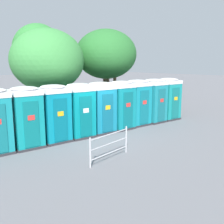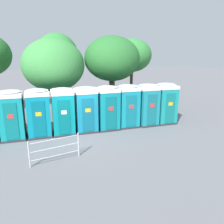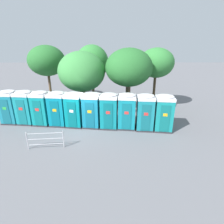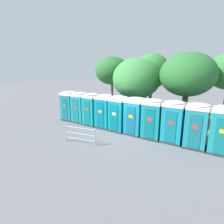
{
  "view_description": "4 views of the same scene",
  "coord_description": "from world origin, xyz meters",
  "px_view_note": "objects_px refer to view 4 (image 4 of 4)",
  "views": [
    {
      "loc": [
        -8.02,
        -9.26,
        3.52
      ],
      "look_at": [
        1.37,
        0.16,
        0.95
      ],
      "focal_mm": 42.0,
      "sensor_mm": 36.0,
      "label": 1
    },
    {
      "loc": [
        -3.09,
        -11.08,
        4.18
      ],
      "look_at": [
        2.19,
        0.07,
        0.98
      ],
      "focal_mm": 35.0,
      "sensor_mm": 36.0,
      "label": 2
    },
    {
      "loc": [
        2.05,
        -11.58,
        5.46
      ],
      "look_at": [
        2.13,
        0.07,
        1.17
      ],
      "focal_mm": 28.0,
      "sensor_mm": 36.0,
      "label": 3
    },
    {
      "loc": [
        4.45,
        -10.59,
        4.23
      ],
      "look_at": [
        -1.19,
        0.47,
        1.29
      ],
      "focal_mm": 28.0,
      "sensor_mm": 36.0,
      "label": 4
    }
  ],
  "objects_px": {
    "portapotty_5": "(135,116)",
    "portapotty_9": "(223,130)",
    "portapotty_7": "(174,121)",
    "portapotty_4": "(119,113)",
    "street_tree_4": "(136,79)",
    "street_tree_0": "(152,71)",
    "street_tree_3": "(112,71)",
    "portapotty_3": "(105,111)",
    "portapotty_6": "(153,119)",
    "portapotty_8": "(196,125)",
    "portapotty_1": "(80,107)",
    "event_barrier": "(80,134)",
    "portapotty_0": "(69,105)",
    "portapotty_2": "(92,109)",
    "street_tree_1": "(187,75)"
  },
  "relations": [
    {
      "from": "portapotty_4",
      "to": "street_tree_1",
      "type": "relative_size",
      "value": 0.46
    },
    {
      "from": "portapotty_8",
      "to": "portapotty_6",
      "type": "bearing_deg",
      "value": 173.07
    },
    {
      "from": "street_tree_3",
      "to": "portapotty_3",
      "type": "bearing_deg",
      "value": -67.69
    },
    {
      "from": "portapotty_7",
      "to": "street_tree_1",
      "type": "distance_m",
      "value": 3.9
    },
    {
      "from": "portapotty_1",
      "to": "portapotty_4",
      "type": "distance_m",
      "value": 3.79
    },
    {
      "from": "portapotty_1",
      "to": "portapotty_3",
      "type": "xyz_separation_m",
      "value": [
        2.51,
        -0.32,
        0.0
      ]
    },
    {
      "from": "portapotty_9",
      "to": "portapotty_4",
      "type": "bearing_deg",
      "value": 173.18
    },
    {
      "from": "portapotty_8",
      "to": "street_tree_3",
      "type": "distance_m",
      "value": 11.83
    },
    {
      "from": "portapotty_6",
      "to": "street_tree_0",
      "type": "height_order",
      "value": "street_tree_0"
    },
    {
      "from": "portapotty_4",
      "to": "portapotty_2",
      "type": "bearing_deg",
      "value": 172.57
    },
    {
      "from": "portapotty_0",
      "to": "portapotty_9",
      "type": "distance_m",
      "value": 11.38
    },
    {
      "from": "portapotty_3",
      "to": "portapotty_8",
      "type": "relative_size",
      "value": 1.0
    },
    {
      "from": "portapotty_5",
      "to": "portapotty_9",
      "type": "xyz_separation_m",
      "value": [
        5.02,
        -0.64,
        -0.0
      ]
    },
    {
      "from": "portapotty_7",
      "to": "portapotty_4",
      "type": "bearing_deg",
      "value": 174.49
    },
    {
      "from": "portapotty_0",
      "to": "portapotty_2",
      "type": "bearing_deg",
      "value": -7.1
    },
    {
      "from": "portapotty_5",
      "to": "portapotty_9",
      "type": "height_order",
      "value": "same"
    },
    {
      "from": "portapotty_5",
      "to": "portapotty_9",
      "type": "bearing_deg",
      "value": -7.22
    },
    {
      "from": "portapotty_3",
      "to": "street_tree_1",
      "type": "height_order",
      "value": "street_tree_1"
    },
    {
      "from": "portapotty_0",
      "to": "street_tree_3",
      "type": "distance_m",
      "value": 6.75
    },
    {
      "from": "street_tree_4",
      "to": "street_tree_0",
      "type": "bearing_deg",
      "value": 71.95
    },
    {
      "from": "portapotty_1",
      "to": "portapotty_8",
      "type": "xyz_separation_m",
      "value": [
        8.78,
        -1.11,
        0.0
      ]
    },
    {
      "from": "portapotty_7",
      "to": "street_tree_0",
      "type": "bearing_deg",
      "value": 117.86
    },
    {
      "from": "portapotty_1",
      "to": "portapotty_5",
      "type": "xyz_separation_m",
      "value": [
        5.02,
        -0.63,
        0.0
      ]
    },
    {
      "from": "portapotty_1",
      "to": "event_barrier",
      "type": "bearing_deg",
      "value": -53.69
    },
    {
      "from": "portapotty_4",
      "to": "portapotty_5",
      "type": "height_order",
      "value": "same"
    },
    {
      "from": "portapotty_1",
      "to": "street_tree_0",
      "type": "height_order",
      "value": "street_tree_0"
    },
    {
      "from": "street_tree_1",
      "to": "portapotty_9",
      "type": "bearing_deg",
      "value": -55.93
    },
    {
      "from": "portapotty_5",
      "to": "street_tree_1",
      "type": "height_order",
      "value": "street_tree_1"
    },
    {
      "from": "street_tree_0",
      "to": "portapotty_6",
      "type": "bearing_deg",
      "value": -73.28
    },
    {
      "from": "street_tree_4",
      "to": "event_barrier",
      "type": "distance_m",
      "value": 6.91
    },
    {
      "from": "portapotty_6",
      "to": "portapotty_9",
      "type": "bearing_deg",
      "value": -6.94
    },
    {
      "from": "street_tree_0",
      "to": "street_tree_4",
      "type": "relative_size",
      "value": 1.1
    },
    {
      "from": "portapotty_0",
      "to": "street_tree_4",
      "type": "height_order",
      "value": "street_tree_4"
    },
    {
      "from": "portapotty_3",
      "to": "portapotty_4",
      "type": "height_order",
      "value": "same"
    },
    {
      "from": "street_tree_1",
      "to": "event_barrier",
      "type": "relative_size",
      "value": 2.68
    },
    {
      "from": "portapotty_0",
      "to": "street_tree_0",
      "type": "distance_m",
      "value": 7.94
    },
    {
      "from": "portapotty_9",
      "to": "street_tree_1",
      "type": "distance_m",
      "value": 4.72
    },
    {
      "from": "street_tree_0",
      "to": "portapotty_0",
      "type": "bearing_deg",
      "value": -143.08
    },
    {
      "from": "portapotty_0",
      "to": "portapotty_3",
      "type": "height_order",
      "value": "same"
    },
    {
      "from": "portapotty_9",
      "to": "street_tree_3",
      "type": "bearing_deg",
      "value": 144.06
    },
    {
      "from": "portapotty_3",
      "to": "street_tree_1",
      "type": "bearing_deg",
      "value": 23.15
    },
    {
      "from": "portapotty_2",
      "to": "portapotty_6",
      "type": "xyz_separation_m",
      "value": [
        5.02,
        -0.62,
        -0.0
      ]
    },
    {
      "from": "portapotty_0",
      "to": "street_tree_3",
      "type": "relative_size",
      "value": 0.44
    },
    {
      "from": "portapotty_2",
      "to": "portapotty_3",
      "type": "distance_m",
      "value": 1.27
    },
    {
      "from": "street_tree_4",
      "to": "street_tree_3",
      "type": "bearing_deg",
      "value": 138.26
    },
    {
      "from": "portapotty_1",
      "to": "portapotty_5",
      "type": "relative_size",
      "value": 1.0
    },
    {
      "from": "street_tree_3",
      "to": "street_tree_4",
      "type": "relative_size",
      "value": 1.09
    },
    {
      "from": "portapotty_4",
      "to": "portapotty_7",
      "type": "height_order",
      "value": "same"
    },
    {
      "from": "portapotty_7",
      "to": "portapotty_8",
      "type": "height_order",
      "value": "same"
    },
    {
      "from": "street_tree_0",
      "to": "street_tree_4",
      "type": "distance_m",
      "value": 2.31
    }
  ]
}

